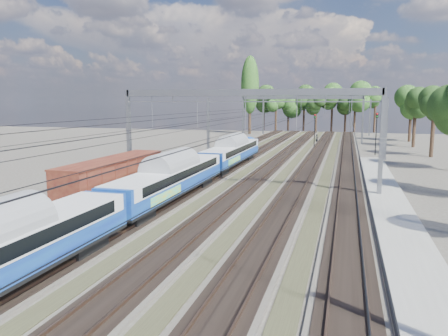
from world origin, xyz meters
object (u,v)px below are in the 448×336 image
(freight_boxcar, at_px, (113,176))
(signal_far, at_px, (376,128))
(signal_near, at_px, (315,127))
(emu_train, at_px, (170,174))
(worker, at_px, (317,139))

(freight_boxcar, height_order, signal_far, signal_far)
(signal_near, bearing_deg, signal_far, -47.34)
(emu_train, relative_size, signal_far, 9.04)
(worker, bearing_deg, freight_boxcar, -168.11)
(emu_train, bearing_deg, signal_near, 79.88)
(emu_train, height_order, signal_far, signal_far)
(worker, relative_size, signal_near, 0.28)
(emu_train, height_order, worker, emu_train)
(emu_train, distance_m, freight_boxcar, 4.57)
(freight_boxcar, relative_size, signal_near, 2.19)
(signal_far, bearing_deg, freight_boxcar, -118.18)
(freight_boxcar, xyz_separation_m, signal_far, (21.90, 37.68, 1.98))
(freight_boxcar, relative_size, worker, 7.76)
(emu_train, bearing_deg, freight_boxcar, -171.03)
(worker, bearing_deg, emu_train, -163.72)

